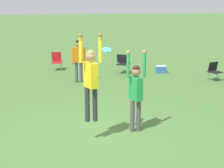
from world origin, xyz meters
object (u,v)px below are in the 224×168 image
Objects in this scene: cooler_box at (161,69)px; camping_chair_3 at (123,62)px; person_defending at (136,89)px; camping_chair_1 at (57,60)px; person_spectator_near at (79,57)px; frisbee at (107,50)px; person_jumping at (91,75)px; camping_chair_2 at (214,70)px.

camping_chair_3 is at bearing 171.39° from cooler_box.
camping_chair_3 is at bearing 151.13° from person_defending.
person_defending is 8.95m from camping_chair_1.
person_spectator_near is at bearing -162.69° from cooler_box.
person_spectator_near is 4.23m from cooler_box.
cooler_box is at bearing 138.01° from person_defending.
person_spectator_near reaches higher than cooler_box.
cooler_box is at bearing -157.91° from camping_chair_3.
person_defending is 7.60m from camping_chair_3.
camping_chair_1 is 1.87× the size of cooler_box.
frisbee is 0.28× the size of camping_chair_1.
person_jumping is 2.56× the size of camping_chair_3.
person_jumping is 4.70× the size of cooler_box.
camping_chair_2 is at bearing 179.02° from camping_chair_3.
person_defending reaches higher than camping_chair_3.
person_spectator_near is (0.33, 6.40, -0.60)m from person_jumping.
person_spectator_near is (0.79, -2.80, 0.57)m from camping_chair_1.
frisbee is 9.08m from camping_chair_1.
camping_chair_2 is 5.75m from person_spectator_near.
camping_chair_3 reaches higher than camping_chair_2.
camping_chair_1 is at bearing -16.23° from person_jumping.
frisbee is 0.32× the size of camping_chair_2.
person_defending reaches higher than camping_chair_2.
camping_chair_2 is at bearing -65.39° from person_jumping.
camping_chair_2 is 0.90× the size of camping_chair_3.
person_spectator_near is 3.81× the size of cooler_box.
frisbee is at bearing -91.55° from person_spectator_near.
frisbee is (-0.79, -0.10, 1.06)m from person_defending.
camping_chair_2 is 4.10m from camping_chair_3.
person_defending is 7.88m from cooler_box.
camping_chair_1 is 5.00m from cooler_box.
person_jumping is 1.40m from person_defending.
cooler_box is at bearing -66.70° from camping_chair_2.
person_jumping reaches higher than cooler_box.
person_spectator_near is (-0.12, 6.07, -1.16)m from frisbee.
person_defending is at bearing 113.89° from camping_chair_1.
person_jumping reaches higher than frisbee.
person_defending is at bearing 7.37° from frisbee.
camping_chair_1 is (-0.46, 9.19, -1.17)m from person_jumping.
camping_chair_1 reaches higher than cooler_box.
person_jumping reaches higher than person_spectator_near.
cooler_box is at bearing 174.64° from camping_chair_1.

